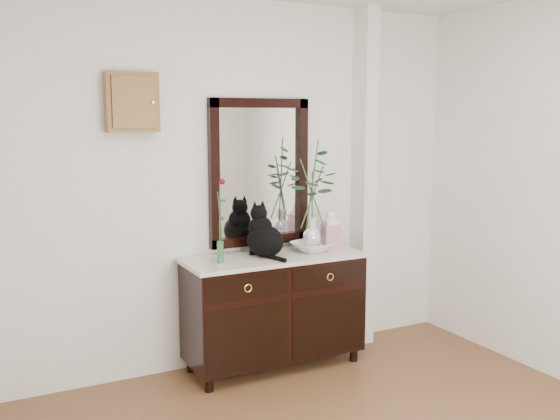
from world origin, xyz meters
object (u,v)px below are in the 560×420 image
ginger_jar (331,229)px  sideboard (274,305)px  lotus_bowl (312,247)px  cat (265,231)px

ginger_jar → sideboard: bearing=177.9°
sideboard → ginger_jar: size_ratio=4.24×
ginger_jar → lotus_bowl: bearing=176.7°
lotus_bowl → ginger_jar: size_ratio=0.94×
sideboard → lotus_bowl: size_ratio=4.49×
cat → ginger_jar: size_ratio=1.21×
sideboard → cat: cat is taller
cat → ginger_jar: cat is taller
cat → lotus_bowl: 0.41m
sideboard → ginger_jar: ginger_jar is taller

